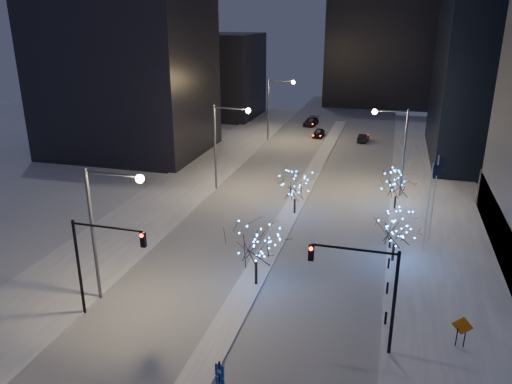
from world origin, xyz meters
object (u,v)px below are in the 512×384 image
(street_lamp_east, at_px, (396,141))
(holiday_tree_plaza_near, at_px, (396,230))
(traffic_signal_east, at_px, (368,283))
(wayfinding_sign, at_px, (220,381))
(holiday_tree_plaza_far, at_px, (397,184))
(street_lamp_w_far, at_px, (275,101))
(street_lamp_w_mid, at_px, (224,136))
(construction_sign, at_px, (462,329))
(car_far, at_px, (311,122))
(holiday_tree_median_near, at_px, (256,244))
(traffic_signal_west, at_px, (97,254))
(car_mid, at_px, (363,138))
(street_lamp_w_near, at_px, (105,218))
(car_near, at_px, (319,133))
(holiday_tree_median_far, at_px, (295,187))

(street_lamp_east, relative_size, holiday_tree_plaza_near, 2.17)
(traffic_signal_east, bearing_deg, wayfinding_sign, -134.36)
(holiday_tree_plaza_far, bearing_deg, traffic_signal_east, -93.61)
(street_lamp_w_far, xyz_separation_m, holiday_tree_plaza_far, (19.44, -26.24, -3.62))
(street_lamp_w_mid, distance_m, construction_sign, 34.21)
(street_lamp_east, bearing_deg, car_far, 113.26)
(holiday_tree_median_near, xyz_separation_m, wayfinding_sign, (1.60, -12.77, -1.65))
(traffic_signal_west, distance_m, holiday_tree_plaza_near, 23.34)
(street_lamp_w_far, distance_m, construction_sign, 54.82)
(holiday_tree_plaza_near, height_order, holiday_tree_plaza_far, holiday_tree_plaza_near)
(street_lamp_east, height_order, car_mid, street_lamp_east)
(wayfinding_sign, bearing_deg, traffic_signal_east, 64.47)
(traffic_signal_west, xyz_separation_m, car_far, (3.33, 65.35, -4.04))
(street_lamp_w_near, relative_size, street_lamp_w_far, 1.00)
(traffic_signal_east, bearing_deg, street_lamp_w_near, 176.79)
(street_lamp_w_near, xyz_separation_m, street_lamp_w_far, (0.00, 50.00, 0.00))
(street_lamp_east, bearing_deg, street_lamp_w_mid, -171.04)
(street_lamp_w_near, distance_m, holiday_tree_median_near, 10.99)
(car_near, distance_m, wayfinding_sign, 62.75)
(traffic_signal_east, distance_m, wayfinding_sign, 10.20)
(street_lamp_east, xyz_separation_m, construction_sign, (4.63, -27.19, -5.01))
(street_lamp_w_near, distance_m, traffic_signal_west, 2.70)
(street_lamp_w_mid, relative_size, construction_sign, 4.68)
(street_lamp_east, bearing_deg, construction_sign, -80.33)
(street_lamp_w_far, bearing_deg, street_lamp_east, -49.15)
(holiday_tree_median_far, xyz_separation_m, holiday_tree_plaza_near, (10.00, -8.21, -0.06))
(street_lamp_w_near, bearing_deg, street_lamp_w_mid, 90.00)
(holiday_tree_median_near, distance_m, wayfinding_sign, 12.97)
(holiday_tree_plaza_near, distance_m, holiday_tree_plaza_far, 12.24)
(street_lamp_w_mid, relative_size, holiday_tree_median_near, 1.92)
(street_lamp_east, height_order, construction_sign, street_lamp_east)
(traffic_signal_east, height_order, construction_sign, traffic_signal_east)
(traffic_signal_west, distance_m, construction_sign, 23.56)
(car_near, bearing_deg, holiday_tree_median_near, -84.85)
(wayfinding_sign, bearing_deg, street_lamp_w_mid, 127.32)
(street_lamp_east, height_order, holiday_tree_median_near, street_lamp_east)
(street_lamp_w_far, distance_m, holiday_tree_median_far, 31.90)
(car_far, bearing_deg, holiday_tree_median_far, -76.44)
(holiday_tree_plaza_far, bearing_deg, construction_sign, -79.59)
(holiday_tree_plaza_far, height_order, wayfinding_sign, holiday_tree_plaza_far)
(traffic_signal_east, relative_size, car_mid, 1.82)
(traffic_signal_west, bearing_deg, street_lamp_w_near, 103.96)
(holiday_tree_median_far, xyz_separation_m, construction_sign, (14.22, -18.92, -1.59))
(car_far, bearing_deg, street_lamp_w_near, -87.23)
(street_lamp_east, distance_m, car_mid, 26.43)
(street_lamp_east, distance_m, car_near, 29.90)
(holiday_tree_median_far, distance_m, holiday_tree_plaza_near, 12.94)
(car_near, height_order, wayfinding_sign, wayfinding_sign)
(car_far, distance_m, holiday_tree_plaza_near, 54.18)
(construction_sign, bearing_deg, street_lamp_w_mid, 143.36)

